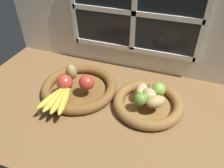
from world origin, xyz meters
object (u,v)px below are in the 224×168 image
fruit_bowl_left (79,87)px  banana_bunch_front (59,98)px  potato_small (156,102)px  potato_large (149,95)px  lime_near (141,99)px  fruit_bowl_right (148,103)px  potato_oblong (142,89)px  potato_back (156,89)px  pear_brown (71,72)px  apple_red_right (87,83)px  apple_red_front (65,82)px  lime_far (158,90)px

fruit_bowl_left → banana_bunch_front: (-2.36, -13.58, 4.10)cm
fruit_bowl_left → potato_small: 37.44cm
potato_large → lime_near: 4.97cm
fruit_bowl_right → potato_large: 5.01cm
fruit_bowl_right → potato_oblong: size_ratio=3.75×
potato_back → fruit_bowl_left: bearing=-172.5°
pear_brown → lime_near: size_ratio=1.41×
apple_red_right → apple_red_front: size_ratio=0.97×
apple_red_front → potato_back: 40.76cm
fruit_bowl_right → pear_brown: bearing=176.4°
fruit_bowl_left → potato_back: size_ratio=5.38×
apple_red_front → potato_large: 37.72cm
fruit_bowl_right → apple_red_front: apple_red_front is taller
potato_small → apple_red_front: bearing=-176.9°
banana_bunch_front → potato_large: potato_large is taller
apple_red_front → banana_bunch_front: 8.35cm
apple_red_right → potato_back: apple_red_right is taller
fruit_bowl_left → apple_red_right: size_ratio=5.05×
apple_red_front → lime_near: apple_red_front is taller
lime_near → lime_far: (5.97, 8.26, 0.30)cm
fruit_bowl_right → potato_oblong: potato_oblong is taller
fruit_bowl_right → apple_red_front: bearing=-171.5°
pear_brown → potato_oblong: 34.36cm
lime_far → potato_back: bearing=152.7°
fruit_bowl_left → lime_far: (36.75, 4.13, 5.55)cm
potato_small → lime_near: size_ratio=1.48×
fruit_bowl_left → pear_brown: (-4.61, 2.40, 6.37)cm
lime_far → pear_brown: bearing=-177.6°
apple_red_front → potato_oblong: size_ratio=0.89×
fruit_bowl_left → lime_near: (30.78, -4.13, 5.24)cm
fruit_bowl_right → banana_bunch_front: banana_bunch_front is taller
apple_red_front → lime_far: apple_red_front is taller
fruit_bowl_right → apple_red_right: bearing=-175.4°
potato_back → lime_far: 1.39cm
pear_brown → banana_bunch_front: (2.25, -15.97, -2.27)cm
potato_back → lime_near: lime_near is taller
banana_bunch_front → lime_near: bearing=15.9°
apple_red_front → lime_near: bearing=2.4°
potato_back → apple_red_right: bearing=-167.1°
pear_brown → fruit_bowl_right: bearing=-3.6°
fruit_bowl_left → banana_bunch_front: size_ratio=1.77×
potato_oblong → potato_small: size_ratio=1.00×
apple_red_front → lime_near: size_ratio=1.32×
apple_red_right → potato_large: (28.10, 2.25, -1.00)cm
apple_red_right → lime_near: bearing=-4.2°
potato_back → lime_near: (-4.89, -8.82, 0.37)cm
potato_large → fruit_bowl_right: bearing=90.0°
apple_red_right → potato_small: size_ratio=0.86×
potato_oblong → potato_small: potato_small is taller
fruit_bowl_left → potato_back: (35.66, 4.69, 4.87)cm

